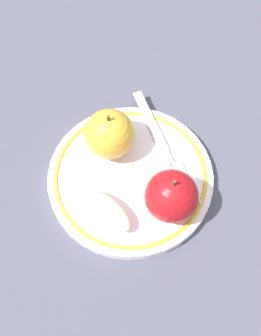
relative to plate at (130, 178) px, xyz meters
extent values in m
plane|color=#484958|center=(-0.01, 0.01, -0.01)|extent=(2.00, 2.00, 0.00)
cylinder|color=white|center=(0.00, 0.00, 0.00)|extent=(0.22, 0.22, 0.01)
torus|color=gold|center=(0.00, 0.00, 0.01)|extent=(0.20, 0.20, 0.01)
sphere|color=gold|center=(-0.03, 0.04, 0.04)|extent=(0.07, 0.07, 0.07)
cylinder|color=brown|center=(-0.03, 0.04, 0.08)|extent=(0.00, 0.00, 0.01)
sphere|color=#B51318|center=(0.06, -0.03, 0.04)|extent=(0.07, 0.07, 0.07)
cylinder|color=brown|center=(0.06, -0.03, 0.08)|extent=(0.00, 0.00, 0.01)
ellipsoid|color=#EDE9C4|center=(-0.02, -0.06, 0.02)|extent=(0.08, 0.07, 0.02)
cube|color=silver|center=(0.01, 0.09, 0.01)|extent=(0.07, 0.09, 0.00)
cube|color=silver|center=(0.04, 0.03, 0.01)|extent=(0.02, 0.02, 0.00)
cube|color=silver|center=(0.06, -0.01, 0.01)|extent=(0.04, 0.06, 0.00)
cube|color=silver|center=(0.06, 0.00, 0.01)|extent=(0.04, 0.06, 0.00)
cube|color=silver|center=(0.07, 0.00, 0.01)|extent=(0.04, 0.06, 0.00)
cube|color=silver|center=(0.08, 0.00, 0.01)|extent=(0.04, 0.06, 0.00)
camera|label=1|loc=(0.05, -0.26, 0.55)|focal=50.00mm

